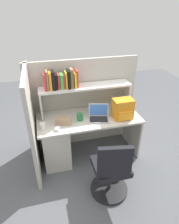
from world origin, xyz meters
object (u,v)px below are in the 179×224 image
Objects in this scene: laptop at (99,116)px; paper_cup at (43,126)px; backpack at (123,109)px; tissue_box at (63,121)px; office_chair at (111,173)px; snack_canister at (80,117)px; computer_mouse at (57,129)px.

paper_cup is (-0.84, -0.06, -0.01)m from laptop.
tissue_box is at bearing 176.34° from backpack.
office_chair is at bearing -120.61° from backpack.
snack_canister is (0.26, 0.04, 0.01)m from tissue_box.
backpack reaches higher than computer_mouse.
office_chair is (-0.06, -0.79, -0.39)m from laptop.
paper_cup is (-1.21, 0.00, -0.11)m from backpack.
office_chair reaches higher than paper_cup.
office_chair reaches higher than computer_mouse.
backpack is 2.99× the size of computer_mouse.
computer_mouse is 0.40m from snack_canister.
office_chair is (0.48, -0.78, -0.39)m from tissue_box.
paper_cup is 1.13m from office_chair.
laptop is 4.08× the size of paper_cup.
office_chair reaches higher than tissue_box.
snack_canister is (0.36, 0.17, 0.04)m from computer_mouse.
laptop reaches higher than paper_cup.
computer_mouse is 0.94× the size of snack_canister.
tissue_box is (-0.91, 0.06, -0.10)m from backpack.
computer_mouse is (-0.65, -0.13, -0.03)m from laptop.
tissue_box is at bearing -179.65° from laptop.
laptop is 3.51× the size of computer_mouse.
computer_mouse is at bearing -175.93° from backpack.
snack_canister is 0.12× the size of office_chair.
office_chair is (0.22, -0.82, -0.39)m from snack_canister.
backpack reaches higher than office_chair.
backpack reaches higher than snack_canister.
office_chair reaches higher than snack_canister.
snack_canister is (0.56, 0.10, 0.01)m from paper_cup.
backpack is at bearing -110.27° from office_chair.
laptop is 1.66× the size of tissue_box.
paper_cup is at bearing -170.23° from snack_canister.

